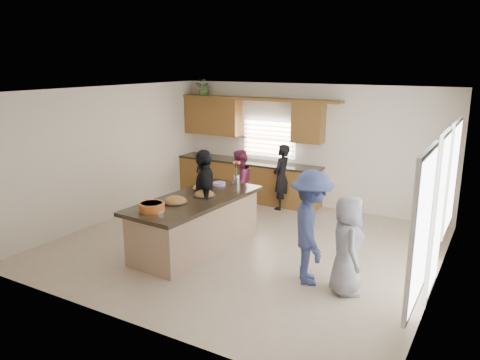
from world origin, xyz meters
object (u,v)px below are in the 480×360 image
Objects in this scene: woman_left_mid at (239,183)px; woman_right_front at (347,245)px; woman_left_back at (282,177)px; woman_right_back at (311,228)px; woman_left_front at (205,196)px; salad_bowl at (152,206)px; island at (196,225)px.

woman_left_mid is 0.99× the size of woman_right_front.
woman_left_back is 3.67m from woman_right_back.
woman_right_back is (2.30, -0.57, -0.00)m from woman_left_front.
woman_right_front is at bearing 40.89° from woman_left_front.
woman_right_back is (1.94, -3.11, 0.13)m from woman_left_back.
woman_left_front reaches higher than woman_right_back.
salad_bowl is at bearing -42.36° from woman_left_front.
island is 2.85m from woman_right_front.
woman_left_mid is (-0.10, 2.96, -0.30)m from salad_bowl.
woman_left_mid is 0.83× the size of woman_right_back.
woman_left_mid is 0.83× the size of woman_left_front.
woman_left_front is at bearing 9.40° from woman_left_mid.
woman_right_front is at bearing -1.88° from island.
woman_right_front reaches higher than island.
woman_left_mid is at bearing -31.95° from woman_left_back.
woman_right_front is (2.51, -3.17, -0.01)m from woman_left_back.
woman_right_front is at bearing 55.41° from woman_left_mid.
woman_left_front is at bearing 48.27° from woman_right_front.
woman_right_front is (3.10, -2.27, 0.01)m from woman_left_mid.
salad_bowl is 1.33m from woman_left_front.
woman_left_back is 1.02× the size of woman_left_mid.
salad_bowl is 3.89m from woman_left_back.
woman_right_back is at bearing 33.38° from woman_left_back.
woman_left_mid is 1.67m from woman_left_front.
woman_right_back is at bearing 39.31° from woman_left_front.
salad_bowl is 0.24× the size of woman_left_front.
woman_right_back reaches higher than salad_bowl.
woman_right_back reaches higher than woman_left_mid.
woman_right_back is 1.19× the size of woman_right_front.
woman_left_front reaches higher than woman_left_back.
woman_right_front is at bearing 39.86° from woman_left_back.
woman_left_back is at bearing 3.79° from woman_right_back.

